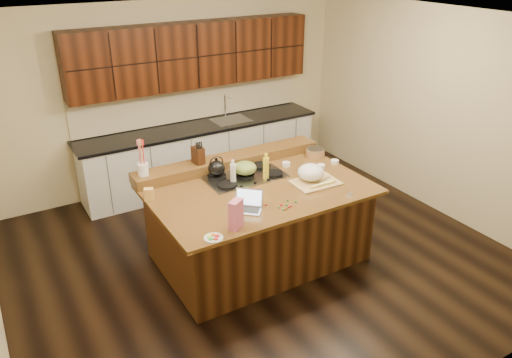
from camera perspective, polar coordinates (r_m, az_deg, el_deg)
room at (r=5.37m, az=0.27°, el=3.18°), size 5.52×5.02×2.72m
island at (r=5.76m, az=0.25°, el=-5.01°), size 2.40×1.60×0.92m
back_ledge at (r=6.08m, az=-3.11°, el=2.09°), size 2.40×0.30×0.12m
cooktop at (r=5.77m, az=-1.26°, el=0.34°), size 0.92×0.52×0.05m
back_counter at (r=7.49m, az=-6.51°, el=6.52°), size 3.70×0.66×2.40m
kettle at (r=5.70m, az=-4.54°, el=1.24°), size 0.24×0.24×0.18m
green_bowl at (r=5.73m, az=-1.27°, el=1.27°), size 0.32×0.32×0.15m
laptop at (r=5.08m, az=-0.91°, el=-2.90°), size 0.36×0.36×0.20m
oil_bottle at (r=5.67m, az=1.14°, el=1.18°), size 0.08×0.08×0.27m
vinegar_bottle at (r=5.56m, az=-2.64°, el=0.52°), size 0.08×0.08×0.25m
wooden_tray at (r=5.66m, az=6.41°, el=0.50°), size 0.53×0.42×0.21m
ramekin_a at (r=6.06m, az=7.43°, el=1.44°), size 0.10×0.10×0.04m
ramekin_b at (r=6.21m, az=8.99°, el=1.96°), size 0.12×0.12×0.04m
ramekin_c at (r=6.08m, az=3.48°, el=1.72°), size 0.12×0.12×0.04m
strainer_bowl at (r=6.39m, az=6.76°, el=2.98°), size 0.27×0.27×0.09m
kitchen_timer at (r=5.44m, az=10.67°, el=-1.54°), size 0.09×0.09×0.07m
pink_bag at (r=4.70m, az=-2.31°, el=-4.08°), size 0.18×0.16×0.29m
candy_plate at (r=4.63m, az=-4.88°, el=-6.72°), size 0.20×0.20×0.01m
package_box at (r=5.36m, az=-12.13°, el=-1.74°), size 0.12×0.10×0.14m
utensil_crock at (r=5.66m, az=-12.78°, el=1.08°), size 0.12×0.12×0.14m
knife_block at (r=5.86m, az=-6.64°, el=2.71°), size 0.12×0.17×0.20m
gumdrop_0 at (r=5.17m, az=2.89°, el=-2.92°), size 0.02×0.02×0.02m
gumdrop_1 at (r=5.10m, az=3.53°, el=-3.34°), size 0.02×0.02×0.02m
gumdrop_2 at (r=5.16m, az=1.15°, el=-2.97°), size 0.02×0.02×0.02m
gumdrop_3 at (r=5.07m, az=3.15°, el=-3.52°), size 0.02×0.02×0.02m
gumdrop_4 at (r=5.16m, az=2.86°, el=-3.01°), size 0.02×0.02×0.02m
gumdrop_5 at (r=5.26m, az=3.65°, el=-2.45°), size 0.02×0.02×0.02m
gumdrop_6 at (r=5.14m, az=3.99°, el=-3.11°), size 0.02×0.02×0.02m
gumdrop_7 at (r=5.23m, az=4.58°, el=-2.62°), size 0.02×0.02×0.02m
gumdrop_8 at (r=5.12m, az=3.75°, el=-3.22°), size 0.02×0.02×0.02m
gumdrop_9 at (r=5.17m, az=3.53°, el=-2.94°), size 0.02×0.02×0.02m
gumdrop_10 at (r=5.08m, az=3.41°, el=-3.50°), size 0.02×0.02×0.02m
gumdrop_11 at (r=5.11m, az=2.61°, el=-3.26°), size 0.02×0.02×0.02m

